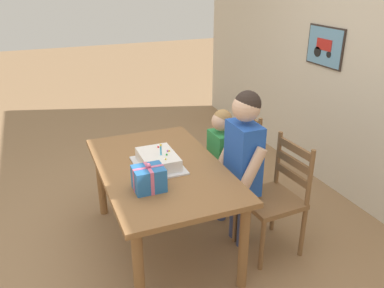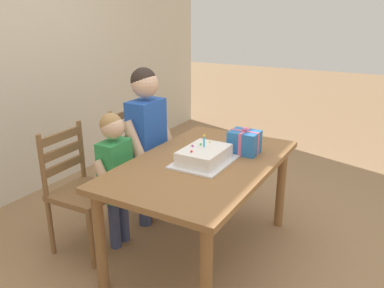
{
  "view_description": "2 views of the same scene",
  "coord_description": "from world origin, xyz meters",
  "px_view_note": "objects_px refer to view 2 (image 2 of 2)",
  "views": [
    {
      "loc": [
        2.56,
        -0.79,
        2.07
      ],
      "look_at": [
        0.03,
        0.24,
        0.88
      ],
      "focal_mm": 36.87,
      "sensor_mm": 36.0,
      "label": 1
    },
    {
      "loc": [
        -2.16,
        -1.14,
        1.69
      ],
      "look_at": [
        0.01,
        0.09,
        0.83
      ],
      "focal_mm": 35.95,
      "sensor_mm": 36.0,
      "label": 2
    }
  ],
  "objects_px": {
    "gift_box_red_large": "(244,142)",
    "dining_table": "(203,174)",
    "chair_left": "(81,190)",
    "child_older": "(147,132)",
    "birthday_cake": "(204,156)",
    "child_younger": "(115,168)",
    "chair_right": "(141,159)"
  },
  "relations": [
    {
      "from": "gift_box_red_large",
      "to": "dining_table",
      "type": "bearing_deg",
      "value": 148.87
    },
    {
      "from": "chair_left",
      "to": "child_older",
      "type": "bearing_deg",
      "value": -20.81
    },
    {
      "from": "chair_left",
      "to": "birthday_cake",
      "type": "bearing_deg",
      "value": -67.41
    },
    {
      "from": "dining_table",
      "to": "gift_box_red_large",
      "type": "xyz_separation_m",
      "value": [
        0.29,
        -0.18,
        0.18
      ]
    },
    {
      "from": "dining_table",
      "to": "child_younger",
      "type": "distance_m",
      "value": 0.64
    },
    {
      "from": "chair_right",
      "to": "birthday_cake",
      "type": "bearing_deg",
      "value": -114.17
    },
    {
      "from": "dining_table",
      "to": "birthday_cake",
      "type": "distance_m",
      "value": 0.14
    },
    {
      "from": "dining_table",
      "to": "child_older",
      "type": "distance_m",
      "value": 0.65
    },
    {
      "from": "child_younger",
      "to": "child_older",
      "type": "bearing_deg",
      "value": -0.09
    },
    {
      "from": "birthday_cake",
      "to": "gift_box_red_large",
      "type": "xyz_separation_m",
      "value": [
        0.31,
        -0.16,
        0.03
      ]
    },
    {
      "from": "dining_table",
      "to": "child_younger",
      "type": "height_order",
      "value": "child_younger"
    },
    {
      "from": "birthday_cake",
      "to": "child_younger",
      "type": "xyz_separation_m",
      "value": [
        -0.19,
        0.62,
        -0.14
      ]
    },
    {
      "from": "birthday_cake",
      "to": "chair_right",
      "type": "xyz_separation_m",
      "value": [
        0.37,
        0.82,
        -0.3
      ]
    },
    {
      "from": "dining_table",
      "to": "birthday_cake",
      "type": "height_order",
      "value": "birthday_cake"
    },
    {
      "from": "birthday_cake",
      "to": "chair_left",
      "type": "height_order",
      "value": "chair_left"
    },
    {
      "from": "chair_left",
      "to": "child_younger",
      "type": "bearing_deg",
      "value": -54.12
    },
    {
      "from": "chair_left",
      "to": "chair_right",
      "type": "bearing_deg",
      "value": -0.0
    },
    {
      "from": "child_older",
      "to": "gift_box_red_large",
      "type": "bearing_deg",
      "value": -81.94
    },
    {
      "from": "child_younger",
      "to": "birthday_cake",
      "type": "bearing_deg",
      "value": -72.57
    },
    {
      "from": "birthday_cake",
      "to": "chair_left",
      "type": "relative_size",
      "value": 0.48
    },
    {
      "from": "birthday_cake",
      "to": "child_younger",
      "type": "height_order",
      "value": "child_younger"
    },
    {
      "from": "gift_box_red_large",
      "to": "chair_right",
      "type": "distance_m",
      "value": 1.05
    },
    {
      "from": "chair_right",
      "to": "child_younger",
      "type": "height_order",
      "value": "child_younger"
    },
    {
      "from": "child_older",
      "to": "child_younger",
      "type": "distance_m",
      "value": 0.43
    },
    {
      "from": "chair_right",
      "to": "dining_table",
      "type": "bearing_deg",
      "value": -113.67
    },
    {
      "from": "chair_left",
      "to": "chair_right",
      "type": "height_order",
      "value": "same"
    },
    {
      "from": "chair_left",
      "to": "child_older",
      "type": "height_order",
      "value": "child_older"
    },
    {
      "from": "birthday_cake",
      "to": "child_older",
      "type": "distance_m",
      "value": 0.65
    },
    {
      "from": "gift_box_red_large",
      "to": "chair_left",
      "type": "relative_size",
      "value": 0.23
    },
    {
      "from": "dining_table",
      "to": "chair_right",
      "type": "bearing_deg",
      "value": 66.33
    },
    {
      "from": "dining_table",
      "to": "chair_left",
      "type": "bearing_deg",
      "value": 113.92
    },
    {
      "from": "chair_left",
      "to": "child_older",
      "type": "relative_size",
      "value": 0.71
    }
  ]
}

